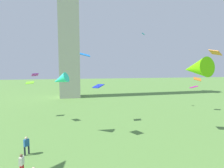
{
  "coord_description": "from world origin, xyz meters",
  "views": [
    {
      "loc": [
        -5.16,
        0.45,
        7.77
      ],
      "look_at": [
        -1.31,
        20.36,
        5.83
      ],
      "focal_mm": 28.33,
      "sensor_mm": 36.0,
      "label": 1
    }
  ],
  "objects": [
    {
      "name": "kite_flying_6",
      "position": [
        15.35,
        27.83,
        5.69
      ],
      "size": [
        1.51,
        1.18,
        0.77
      ],
      "rotation": [
        0.0,
        0.0,
        2.72
      ],
      "color": "orange"
    },
    {
      "name": "kite_flying_1",
      "position": [
        -2.98,
        19.71,
        5.69
      ],
      "size": [
        1.3,
        1.54,
        0.48
      ],
      "rotation": [
        0.0,
        0.0,
        5.14
      ],
      "color": "#1626C6"
    },
    {
      "name": "kite_flying_0",
      "position": [
        -7.13,
        21.13,
        6.37
      ],
      "size": [
        2.27,
        1.85,
        1.69
      ],
      "rotation": [
        0.0,
        0.0,
        4.31
      ],
      "color": "#30EEC6"
    },
    {
      "name": "person_4",
      "position": [
        -9.75,
        16.68,
        0.93
      ],
      "size": [
        0.48,
        0.47,
        1.65
      ],
      "rotation": [
        0.0,
        0.0,
        3.88
      ],
      "color": "#1E2333",
      "rests_on": "ground_plane"
    },
    {
      "name": "kite_flying_11",
      "position": [
        -12.39,
        29.21,
        5.41
      ],
      "size": [
        1.18,
        0.8,
        0.39
      ],
      "rotation": [
        0.0,
        0.0,
        3.17
      ],
      "color": "#76E124"
    },
    {
      "name": "kite_flying_5",
      "position": [
        -10.94,
        26.21,
        6.74
      ],
      "size": [
        1.18,
        1.41,
        0.47
      ],
      "rotation": [
        0.0,
        0.0,
        1.9
      ],
      "color": "#B120C9"
    },
    {
      "name": "kite_flying_4",
      "position": [
        13.19,
        21.58,
        9.75
      ],
      "size": [
        1.19,
        1.77,
        0.93
      ],
      "rotation": [
        0.0,
        0.0,
        1.76
      ],
      "color": "orange"
    },
    {
      "name": "person_0",
      "position": [
        -9.27,
        13.6,
        0.88
      ],
      "size": [
        0.29,
        0.48,
        1.56
      ],
      "rotation": [
        0.0,
        0.0,
        1.42
      ],
      "color": "red",
      "rests_on": "ground_plane"
    },
    {
      "name": "kite_flying_9",
      "position": [
        -4.19,
        24.47,
        9.42
      ],
      "size": [
        1.36,
        1.0,
        0.63
      ],
      "rotation": [
        0.0,
        0.0,
        0.05
      ],
      "color": "#197AF0"
    },
    {
      "name": "kite_flying_2",
      "position": [
        3.32,
        12.02,
        7.68
      ],
      "size": [
        1.82,
        2.38,
        1.64
      ],
      "rotation": [
        0.0,
        0.0,
        3.34
      ],
      "color": "#6DDC0B"
    },
    {
      "name": "kite_flying_10",
      "position": [
        8.37,
        19.11,
        5.42
      ],
      "size": [
        1.27,
        1.43,
        0.41
      ],
      "rotation": [
        0.0,
        0.0,
        1.11
      ],
      "color": "#BF1694"
    },
    {
      "name": "kite_flying_8",
      "position": [
        6.61,
        31.45,
        13.78
      ],
      "size": [
        0.79,
        0.98,
        0.41
      ],
      "rotation": [
        0.0,
        0.0,
        4.38
      ],
      "color": "#097FCD"
    }
  ]
}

